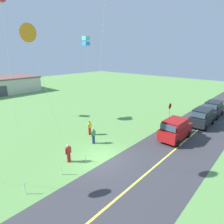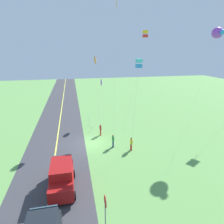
# 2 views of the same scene
# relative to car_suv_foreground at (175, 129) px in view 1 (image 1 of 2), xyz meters

# --- Properties ---
(ground_plane) EXTENTS (120.00, 120.00, 0.10)m
(ground_plane) POSITION_rel_car_suv_foreground_xyz_m (-7.90, 2.97, -1.20)
(ground_plane) COLOR #60994C
(asphalt_road) EXTENTS (120.00, 7.00, 0.00)m
(asphalt_road) POSITION_rel_car_suv_foreground_xyz_m (-7.90, -1.03, -1.15)
(asphalt_road) COLOR #38383D
(asphalt_road) RESTS_ON ground
(road_centre_stripe) EXTENTS (120.00, 0.16, 0.00)m
(road_centre_stripe) POSITION_rel_car_suv_foreground_xyz_m (-7.90, -1.03, -1.15)
(road_centre_stripe) COLOR #E5E04C
(road_centre_stripe) RESTS_ON asphalt_road
(car_suv_foreground) EXTENTS (4.40, 2.12, 2.24)m
(car_suv_foreground) POSITION_rel_car_suv_foreground_xyz_m (0.00, 0.00, 0.00)
(car_suv_foreground) COLOR maroon
(car_suv_foreground) RESTS_ON ground
(car_parked_east_near) EXTENTS (4.40, 2.12, 2.24)m
(car_parked_east_near) POSITION_rel_car_suv_foreground_xyz_m (6.04, -0.83, 0.00)
(car_parked_east_near) COLOR black
(car_parked_east_near) RESTS_ON ground
(car_parked_east_far) EXTENTS (4.40, 2.12, 2.24)m
(car_parked_east_far) POSITION_rel_car_suv_foreground_xyz_m (11.04, -0.79, 0.00)
(car_parked_east_far) COLOR black
(car_parked_east_far) RESTS_ON ground
(stop_sign) EXTENTS (0.76, 0.08, 2.56)m
(stop_sign) POSITION_rel_car_suv_foreground_xyz_m (4.62, 2.87, 0.65)
(stop_sign) COLOR gray
(stop_sign) RESTS_ON ground
(person_adult_near) EXTENTS (0.58, 0.22, 1.60)m
(person_adult_near) POSITION_rel_car_suv_foreground_xyz_m (-6.34, 5.72, -0.29)
(person_adult_near) COLOR navy
(person_adult_near) RESTS_ON ground
(person_adult_companion) EXTENTS (0.58, 0.22, 1.60)m
(person_adult_companion) POSITION_rel_car_suv_foreground_xyz_m (-10.07, 4.76, -0.29)
(person_adult_companion) COLOR red
(person_adult_companion) RESTS_ON ground
(person_child_watcher) EXTENTS (0.58, 0.22, 1.60)m
(person_child_watcher) POSITION_rel_car_suv_foreground_xyz_m (-5.16, 7.62, -0.29)
(person_child_watcher) COLOR red
(person_child_watcher) RESTS_ON ground
(kite_blue_mid) EXTENTS (2.89, 0.37, 10.49)m
(kite_blue_mid) POSITION_rel_car_suv_foreground_xyz_m (-12.39, 4.59, 8.74)
(kite_blue_mid) COLOR silver
(kite_blue_mid) RESTS_ON ground
(kite_yellow_high) EXTENTS (0.62, 0.71, 10.36)m
(kite_yellow_high) POSITION_rel_car_suv_foreground_xyz_m (-4.83, 8.04, 8.74)
(kite_yellow_high) COLOR silver
(kite_yellow_high) RESTS_ON ground
(fence_post_1) EXTENTS (0.05, 0.05, 0.90)m
(fence_post_1) POSITION_rel_car_suv_foreground_xyz_m (-14.27, 3.67, -0.70)
(fence_post_1) COLOR silver
(fence_post_1) RESTS_ON ground
(fence_post_2) EXTENTS (0.05, 0.05, 0.90)m
(fence_post_2) POSITION_rel_car_suv_foreground_xyz_m (-11.54, 3.67, -0.70)
(fence_post_2) COLOR silver
(fence_post_2) RESTS_ON ground
(fence_post_3) EXTENTS (0.05, 0.05, 0.90)m
(fence_post_3) POSITION_rel_car_suv_foreground_xyz_m (-9.15, 3.67, -0.70)
(fence_post_3) COLOR silver
(fence_post_3) RESTS_ON ground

